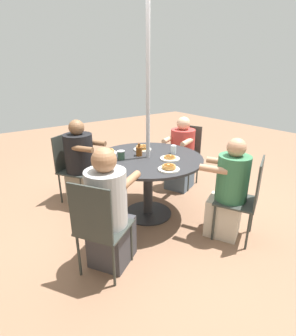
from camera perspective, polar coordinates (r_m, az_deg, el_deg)
name	(u,v)px	position (r m, az deg, el deg)	size (l,w,h in m)	color
ground_plane	(148,213)	(3.42, 0.00, -9.81)	(12.00, 12.00, 0.00)	#8C664C
patio_table	(148,168)	(3.15, 0.00, 0.00)	(1.30, 1.30, 0.76)	#28282B
umbrella_pole	(148,120)	(2.99, 0.00, 10.45)	(0.05, 0.05, 2.41)	#ADADB2
patio_chair_north	(186,152)	(4.14, 8.28, 3.42)	(0.53, 0.53, 0.92)	#333833
diner_north	(181,157)	(3.99, 7.24, 2.44)	(0.50, 0.56, 1.09)	slate
patio_chair_east	(71,164)	(3.73, -16.41, 0.79)	(0.56, 0.56, 0.92)	#333833
diner_east	(82,166)	(3.63, -14.20, 0.36)	(0.58, 0.55, 1.14)	gray
patio_chair_south	(99,225)	(2.29, -10.67, -12.04)	(0.56, 0.56, 0.92)	#333833
diner_south	(109,214)	(2.41, -8.49, -9.89)	(0.55, 0.59, 1.15)	#3D3D42
patio_chair_west	(246,196)	(2.90, 20.48, -5.64)	(0.54, 0.54, 0.92)	#333833
diner_west	(228,193)	(2.92, 17.08, -5.23)	(0.54, 0.48, 1.11)	beige
pancake_plate_a	(170,158)	(3.03, 4.78, 2.17)	(0.23, 0.23, 0.05)	silver
pancake_plate_b	(108,152)	(3.26, -8.79, 3.46)	(0.23, 0.23, 0.06)	silver
pancake_plate_c	(142,148)	(3.37, -1.22, 4.32)	(0.23, 0.23, 0.07)	silver
pancake_plate_d	(169,168)	(2.71, 4.57, 0.00)	(0.23, 0.23, 0.06)	silver
syrup_bottle	(139,151)	(3.14, -1.98, 3.73)	(0.10, 0.07, 0.15)	brown
coffee_cup	(121,155)	(3.04, -5.88, 2.85)	(0.09, 0.09, 0.10)	#33513D
drinking_glass_a	(173,150)	(3.23, 5.57, 4.03)	(0.07, 0.07, 0.11)	silver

